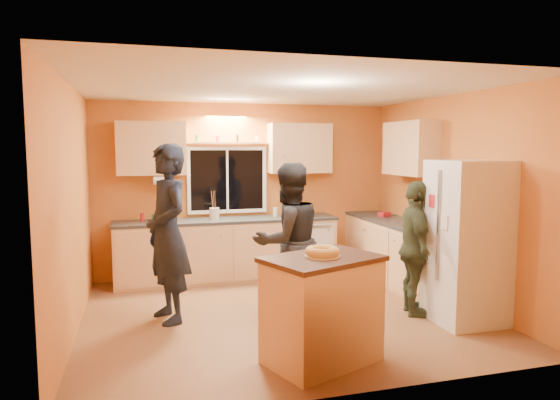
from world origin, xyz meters
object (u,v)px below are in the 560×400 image
object	(u,v)px
person_left	(168,233)
person_center	(288,242)
person_right	(415,248)
island	(322,309)
refrigerator	(467,242)

from	to	relation	value
person_left	person_center	size ratio (longest dim) A/B	1.12
person_right	island	bearing A→B (deg)	139.11
person_left	island	bearing A→B (deg)	22.89
refrigerator	person_center	bearing A→B (deg)	161.08
refrigerator	island	bearing A→B (deg)	-163.65
refrigerator	person_left	distance (m)	3.32
person_center	person_left	bearing A→B (deg)	-28.22
refrigerator	person_left	world-z (taller)	person_left
island	person_left	world-z (taller)	person_left
refrigerator	person_right	world-z (taller)	refrigerator
island	person_center	xyz separation A→B (m)	(0.04, 1.20, 0.39)
island	person_right	size ratio (longest dim) A/B	0.76
person_left	person_right	size ratio (longest dim) A/B	1.27
island	person_right	world-z (taller)	person_right
island	person_right	distance (m)	1.78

